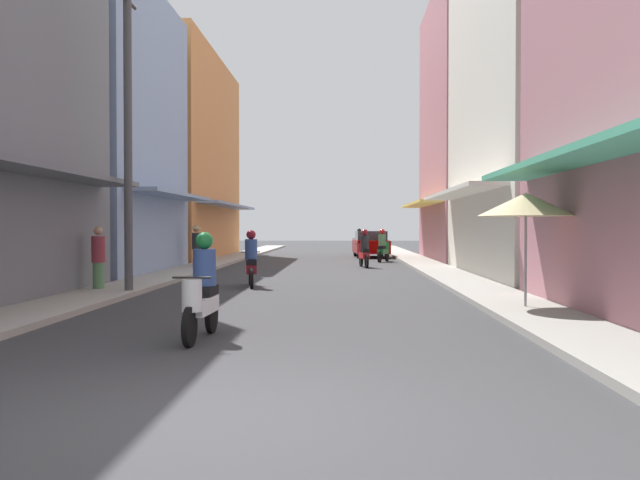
{
  "coord_description": "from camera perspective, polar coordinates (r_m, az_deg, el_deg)",
  "views": [
    {
      "loc": [
        1.12,
        -5.79,
        1.65
      ],
      "look_at": [
        0.32,
        17.09,
        1.22
      ],
      "focal_mm": 37.62,
      "sensor_mm": 36.0,
      "label": 1
    }
  ],
  "objects": [
    {
      "name": "motorbike_red",
      "position": [
        27.63,
        3.76,
        -0.88
      ],
      "size": [
        0.57,
        1.8,
        1.58
      ],
      "color": "black",
      "rests_on": "ground"
    },
    {
      "name": "pedestrian_crossing",
      "position": [
        17.66,
        -18.33,
        -1.6
      ],
      "size": [
        0.34,
        0.34,
        1.68
      ],
      "color": "#598C59",
      "rests_on": "ground"
    },
    {
      "name": "ground_plane",
      "position": [
        27.31,
        -0.35,
        -2.38
      ],
      "size": [
        111.96,
        111.96,
        0.0
      ],
      "primitive_type": "plane",
      "color": "#38383A"
    },
    {
      "name": "motorbike_blue",
      "position": [
        42.43,
        3.3,
        -0.2
      ],
      "size": [
        0.66,
        1.78,
        1.58
      ],
      "color": "black",
      "rests_on": "ground"
    },
    {
      "name": "sidewalk_left",
      "position": [
        27.88,
        -9.93,
        -2.21
      ],
      "size": [
        1.58,
        58.89,
        0.12
      ],
      "primitive_type": "cube",
      "color": "#ADA89E",
      "rests_on": "ground"
    },
    {
      "name": "building_left_far",
      "position": [
        36.76,
        -13.15,
        6.78
      ],
      "size": [
        7.05,
        13.29,
        10.65
      ],
      "color": "#D88C4C",
      "rests_on": "ground"
    },
    {
      "name": "building_right_far",
      "position": [
        34.34,
        14.45,
        9.17
      ],
      "size": [
        7.05,
        9.99,
        13.02
      ],
      "color": "#B7727F",
      "rests_on": "ground"
    },
    {
      "name": "pedestrian_far",
      "position": [
        27.1,
        -10.49,
        -0.34
      ],
      "size": [
        0.44,
        0.44,
        1.75
      ],
      "color": "#262628",
      "rests_on": "ground"
    },
    {
      "name": "vendor_umbrella",
      "position": [
        13.55,
        17.11,
        2.9
      ],
      "size": [
        1.85,
        1.85,
        2.32
      ],
      "color": "#99999E",
      "rests_on": "ground"
    },
    {
      "name": "sidewalk_right",
      "position": [
        27.51,
        9.35,
        -2.25
      ],
      "size": [
        1.58,
        58.89,
        0.12
      ],
      "primitive_type": "cube",
      "color": "#9E9991",
      "rests_on": "ground"
    },
    {
      "name": "motorbike_maroon",
      "position": [
        18.68,
        -5.9,
        -1.83
      ],
      "size": [
        0.59,
        1.8,
        1.58
      ],
      "color": "black",
      "rests_on": "ground"
    },
    {
      "name": "motorbike_green",
      "position": [
        32.18,
        5.4,
        -0.61
      ],
      "size": [
        0.77,
        1.73,
        1.58
      ],
      "color": "black",
      "rests_on": "ground"
    },
    {
      "name": "utility_pole",
      "position": [
        17.06,
        -16.02,
        8.77
      ],
      "size": [
        0.2,
        1.2,
        7.73
      ],
      "color": "#4C4C4F",
      "rests_on": "ground"
    },
    {
      "name": "building_left_mid",
      "position": [
        25.66,
        -20.09,
        8.6
      ],
      "size": [
        7.05,
        8.82,
        10.09
      ],
      "color": "#8CA5CC",
      "rests_on": "ground"
    },
    {
      "name": "motorbike_white",
      "position": [
        10.02,
        -10.04,
        -4.35
      ],
      "size": [
        0.55,
        1.81,
        1.58
      ],
      "color": "black",
      "rests_on": "ground"
    },
    {
      "name": "building_right_mid",
      "position": [
        24.51,
        20.2,
        17.24
      ],
      "size": [
        7.05,
        10.75,
        17.01
      ],
      "color": "silver",
      "rests_on": "ground"
    },
    {
      "name": "parked_car",
      "position": [
        37.08,
        4.33,
        -0.33
      ],
      "size": [
        1.98,
        4.19,
        1.45
      ],
      "color": "#8C0000",
      "rests_on": "ground"
    }
  ]
}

